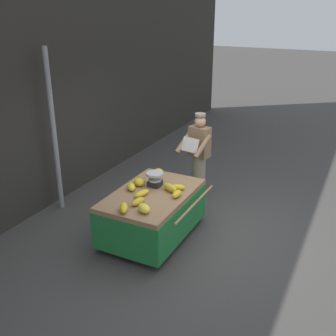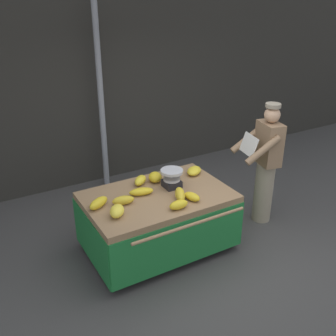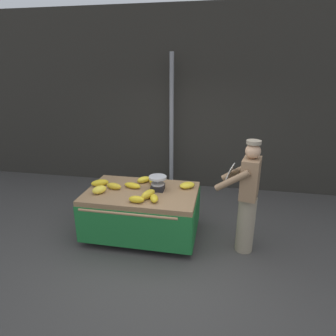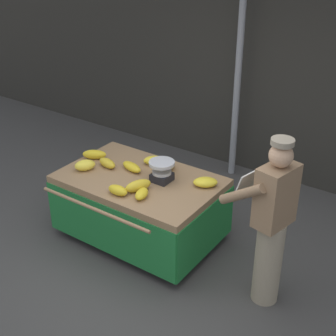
{
  "view_description": "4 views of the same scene",
  "coord_description": "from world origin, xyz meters",
  "px_view_note": "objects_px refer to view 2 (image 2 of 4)",
  "views": [
    {
      "loc": [
        -5.58,
        -2.33,
        3.58
      ],
      "look_at": [
        -0.08,
        0.45,
        1.06
      ],
      "focal_mm": 43.36,
      "sensor_mm": 36.0,
      "label": 1
    },
    {
      "loc": [
        -2.51,
        -3.18,
        3.07
      ],
      "look_at": [
        -0.37,
        0.51,
        1.11
      ],
      "focal_mm": 42.25,
      "sensor_mm": 36.0,
      "label": 2
    },
    {
      "loc": [
        0.69,
        -3.53,
        2.65
      ],
      "look_at": [
        -0.12,
        0.65,
        1.15
      ],
      "focal_mm": 30.95,
      "sensor_mm": 36.0,
      "label": 3
    },
    {
      "loc": [
        2.39,
        -3.1,
        3.33
      ],
      "look_at": [
        -0.13,
        0.5,
        1.03
      ],
      "focal_mm": 51.2,
      "sensor_mm": 36.0,
      "label": 4
    }
  ],
  "objects_px": {
    "street_pole": "(101,100)",
    "banana_bunch_9": "(180,195)",
    "banana_bunch_5": "(194,171)",
    "banana_bunch_6": "(141,192)",
    "banana_bunch_0": "(155,177)",
    "weighing_scale": "(172,178)",
    "vendor_person": "(266,164)",
    "banana_bunch_8": "(140,180)",
    "banana_bunch_7": "(98,203)",
    "banana_bunch_1": "(123,200)",
    "banana_cart": "(158,209)",
    "banana_bunch_2": "(117,211)",
    "banana_bunch_3": "(192,197)",
    "banana_bunch_4": "(179,205)"
  },
  "relations": [
    {
      "from": "banana_bunch_3",
      "to": "banana_bunch_4",
      "type": "distance_m",
      "value": 0.26
    },
    {
      "from": "banana_cart",
      "to": "weighing_scale",
      "type": "distance_m",
      "value": 0.42
    },
    {
      "from": "banana_bunch_0",
      "to": "banana_bunch_5",
      "type": "bearing_deg",
      "value": -6.62
    },
    {
      "from": "banana_bunch_1",
      "to": "banana_bunch_7",
      "type": "bearing_deg",
      "value": 164.05
    },
    {
      "from": "banana_bunch_6",
      "to": "banana_bunch_4",
      "type": "bearing_deg",
      "value": -66.43
    },
    {
      "from": "banana_bunch_7",
      "to": "banana_bunch_4",
      "type": "bearing_deg",
      "value": -31.98
    },
    {
      "from": "banana_bunch_5",
      "to": "banana_bunch_6",
      "type": "xyz_separation_m",
      "value": [
        -0.87,
        -0.17,
        -0.0
      ]
    },
    {
      "from": "vendor_person",
      "to": "street_pole",
      "type": "bearing_deg",
      "value": 124.96
    },
    {
      "from": "banana_bunch_4",
      "to": "vendor_person",
      "type": "distance_m",
      "value": 1.59
    },
    {
      "from": "banana_bunch_5",
      "to": "banana_bunch_8",
      "type": "xyz_separation_m",
      "value": [
        -0.75,
        0.1,
        0.0
      ]
    },
    {
      "from": "banana_cart",
      "to": "banana_bunch_9",
      "type": "height_order",
      "value": "banana_bunch_9"
    },
    {
      "from": "banana_bunch_0",
      "to": "banana_bunch_3",
      "type": "xyz_separation_m",
      "value": [
        0.14,
        -0.64,
        -0.02
      ]
    },
    {
      "from": "street_pole",
      "to": "weighing_scale",
      "type": "distance_m",
      "value": 2.02
    },
    {
      "from": "banana_bunch_5",
      "to": "banana_bunch_6",
      "type": "distance_m",
      "value": 0.88
    },
    {
      "from": "banana_cart",
      "to": "banana_bunch_5",
      "type": "height_order",
      "value": "banana_bunch_5"
    },
    {
      "from": "banana_bunch_3",
      "to": "banana_bunch_9",
      "type": "relative_size",
      "value": 0.74
    },
    {
      "from": "banana_bunch_8",
      "to": "banana_bunch_0",
      "type": "bearing_deg",
      "value": -9.17
    },
    {
      "from": "street_pole",
      "to": "banana_bunch_9",
      "type": "relative_size",
      "value": 9.99
    },
    {
      "from": "banana_bunch_5",
      "to": "banana_bunch_7",
      "type": "xyz_separation_m",
      "value": [
        -1.42,
        -0.19,
        0.01
      ]
    },
    {
      "from": "weighing_scale",
      "to": "banana_bunch_8",
      "type": "relative_size",
      "value": 1.16
    },
    {
      "from": "weighing_scale",
      "to": "banana_bunch_3",
      "type": "height_order",
      "value": "weighing_scale"
    },
    {
      "from": "street_pole",
      "to": "banana_cart",
      "type": "bearing_deg",
      "value": -93.22
    },
    {
      "from": "banana_bunch_1",
      "to": "banana_bunch_3",
      "type": "height_order",
      "value": "banana_bunch_1"
    },
    {
      "from": "banana_bunch_9",
      "to": "vendor_person",
      "type": "xyz_separation_m",
      "value": [
        1.44,
        0.12,
        0.02
      ]
    },
    {
      "from": "street_pole",
      "to": "banana_bunch_9",
      "type": "height_order",
      "value": "street_pole"
    },
    {
      "from": "banana_bunch_9",
      "to": "banana_bunch_5",
      "type": "bearing_deg",
      "value": 43.19
    },
    {
      "from": "weighing_scale",
      "to": "banana_bunch_2",
      "type": "bearing_deg",
      "value": -161.4
    },
    {
      "from": "vendor_person",
      "to": "banana_bunch_1",
      "type": "bearing_deg",
      "value": 177.04
    },
    {
      "from": "street_pole",
      "to": "banana_cart",
      "type": "relative_size",
      "value": 1.66
    },
    {
      "from": "street_pole",
      "to": "banana_bunch_7",
      "type": "height_order",
      "value": "street_pole"
    },
    {
      "from": "banana_bunch_0",
      "to": "banana_bunch_9",
      "type": "relative_size",
      "value": 0.7
    },
    {
      "from": "banana_bunch_1",
      "to": "banana_bunch_9",
      "type": "distance_m",
      "value": 0.67
    },
    {
      "from": "banana_bunch_8",
      "to": "banana_bunch_6",
      "type": "bearing_deg",
      "value": -113.81
    },
    {
      "from": "weighing_scale",
      "to": "banana_bunch_0",
      "type": "height_order",
      "value": "weighing_scale"
    },
    {
      "from": "banana_cart",
      "to": "banana_bunch_1",
      "type": "bearing_deg",
      "value": -178.7
    },
    {
      "from": "banana_bunch_5",
      "to": "banana_bunch_7",
      "type": "height_order",
      "value": "banana_bunch_7"
    },
    {
      "from": "weighing_scale",
      "to": "banana_bunch_3",
      "type": "relative_size",
      "value": 1.29
    },
    {
      "from": "weighing_scale",
      "to": "street_pole",
      "type": "bearing_deg",
      "value": 93.91
    },
    {
      "from": "banana_bunch_9",
      "to": "vendor_person",
      "type": "relative_size",
      "value": 0.17
    },
    {
      "from": "banana_cart",
      "to": "banana_bunch_0",
      "type": "relative_size",
      "value": 8.65
    },
    {
      "from": "banana_cart",
      "to": "banana_bunch_6",
      "type": "bearing_deg",
      "value": 153.55
    },
    {
      "from": "banana_bunch_0",
      "to": "banana_bunch_1",
      "type": "distance_m",
      "value": 0.68
    },
    {
      "from": "banana_bunch_9",
      "to": "street_pole",
      "type": "bearing_deg",
      "value": 91.44
    },
    {
      "from": "banana_bunch_0",
      "to": "banana_bunch_3",
      "type": "height_order",
      "value": "banana_bunch_0"
    },
    {
      "from": "banana_bunch_3",
      "to": "banana_bunch_6",
      "type": "height_order",
      "value": "banana_bunch_3"
    },
    {
      "from": "banana_bunch_3",
      "to": "vendor_person",
      "type": "relative_size",
      "value": 0.13
    },
    {
      "from": "weighing_scale",
      "to": "banana_bunch_0",
      "type": "xyz_separation_m",
      "value": [
        -0.11,
        0.24,
        -0.06
      ]
    },
    {
      "from": "banana_bunch_0",
      "to": "weighing_scale",
      "type": "bearing_deg",
      "value": -65.59
    },
    {
      "from": "weighing_scale",
      "to": "banana_bunch_5",
      "type": "relative_size",
      "value": 1.08
    },
    {
      "from": "street_pole",
      "to": "banana_bunch_5",
      "type": "bearing_deg",
      "value": -71.84
    }
  ]
}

